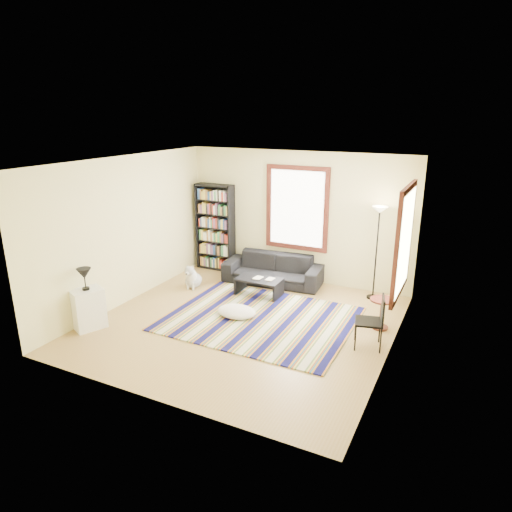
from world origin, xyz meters
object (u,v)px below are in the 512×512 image
at_px(bookshelf, 215,227).
at_px(side_table, 381,314).
at_px(dog, 193,276).
at_px(sofa, 273,269).
at_px(white_cabinet, 88,309).
at_px(floor_cushion, 237,312).
at_px(folding_chair, 369,322).
at_px(coffee_table, 259,287).
at_px(floor_lamp, 376,254).

relative_size(bookshelf, side_table, 3.70).
bearing_deg(dog, sofa, 26.89).
height_order(sofa, white_cabinet, white_cabinet).
relative_size(floor_cushion, side_table, 1.35).
relative_size(side_table, folding_chair, 0.63).
bearing_deg(coffee_table, sofa, 93.24).
xyz_separation_m(side_table, dog, (-3.95, 0.18, -0.01)).
distance_m(sofa, bookshelf, 1.76).
xyz_separation_m(floor_cushion, dog, (-1.50, 0.86, 0.17)).
height_order(bookshelf, coffee_table, bookshelf).
relative_size(coffee_table, floor_cushion, 1.23).
relative_size(side_table, dog, 1.04).
relative_size(floor_lamp, folding_chair, 2.16).
bearing_deg(sofa, side_table, -30.21).
bearing_deg(folding_chair, side_table, 72.08).
distance_m(floor_cushion, white_cabinet, 2.57).
bearing_deg(dog, folding_chair, -22.06).
distance_m(floor_cushion, folding_chair, 2.42).
xyz_separation_m(sofa, floor_cushion, (0.11, -1.86, -0.22)).
bearing_deg(floor_lamp, floor_cushion, -136.17).
bearing_deg(coffee_table, folding_chair, -24.92).
xyz_separation_m(coffee_table, side_table, (2.51, -0.40, 0.09)).
bearing_deg(bookshelf, floor_cushion, -51.30).
xyz_separation_m(bookshelf, floor_cushion, (1.70, -2.13, -0.91)).
xyz_separation_m(sofa, bookshelf, (-1.59, 0.27, 0.69)).
distance_m(coffee_table, floor_lamp, 2.40).
bearing_deg(bookshelf, sofa, -9.62).
bearing_deg(side_table, white_cabinet, -154.06).
distance_m(sofa, coffee_table, 0.79).
relative_size(sofa, bookshelf, 1.05).
bearing_deg(side_table, bookshelf, 160.71).
bearing_deg(folding_chair, bookshelf, 137.78).
height_order(floor_cushion, floor_lamp, floor_lamp).
xyz_separation_m(folding_chair, white_cabinet, (-4.45, -1.45, -0.08)).
distance_m(floor_cushion, dog, 1.74).
bearing_deg(dog, coffee_table, -0.09).
xyz_separation_m(side_table, folding_chair, (-0.05, -0.74, 0.16)).
bearing_deg(dog, side_table, -11.37).
xyz_separation_m(floor_lamp, folding_chair, (0.36, -2.02, -0.50)).
bearing_deg(dog, floor_lamp, 8.52).
bearing_deg(side_table, sofa, 155.18).
distance_m(floor_cushion, floor_lamp, 2.95).
xyz_separation_m(floor_cushion, side_table, (2.44, 0.67, 0.18)).
height_order(coffee_table, folding_chair, folding_chair).
relative_size(sofa, white_cabinet, 3.01).
bearing_deg(side_table, dog, 177.33).
height_order(bookshelf, side_table, bookshelf).
xyz_separation_m(floor_cushion, folding_chair, (2.39, -0.07, 0.34)).
height_order(floor_lamp, white_cabinet, floor_lamp).
distance_m(bookshelf, folding_chair, 4.68).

